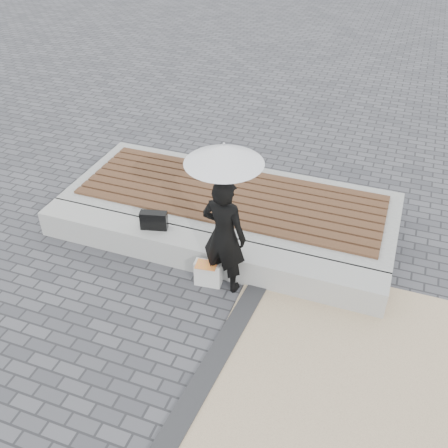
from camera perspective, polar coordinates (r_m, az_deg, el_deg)
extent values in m
plane|color=#48484D|center=(6.18, -8.26, -13.41)|extent=(80.00, 80.00, 0.00)
cube|color=#2A2A2C|center=(5.67, -3.58, -19.02)|extent=(0.61, 5.20, 0.04)
cube|color=gray|center=(7.07, -2.50, -3.16)|extent=(5.00, 0.45, 0.40)
cube|color=#A0A19C|center=(7.96, 0.78, 1.95)|extent=(5.00, 2.00, 0.40)
imported|color=black|center=(6.33, 0.00, -1.32)|extent=(0.65, 0.47, 1.64)
cylinder|color=#BABABF|center=(6.00, 0.00, 3.00)|extent=(0.02, 0.02, 0.92)
cone|color=silver|center=(5.71, 0.00, 7.81)|extent=(0.92, 0.92, 0.22)
sphere|color=#BABABF|center=(5.65, 0.00, 8.94)|extent=(0.03, 0.03, 0.03)
cube|color=black|center=(7.16, -7.84, 0.40)|extent=(0.40, 0.22, 0.27)
cube|color=beige|center=(6.75, -1.79, -5.53)|extent=(0.36, 0.18, 0.37)
cube|color=#EC4542|center=(6.59, -1.98, -4.58)|extent=(0.29, 0.23, 0.01)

